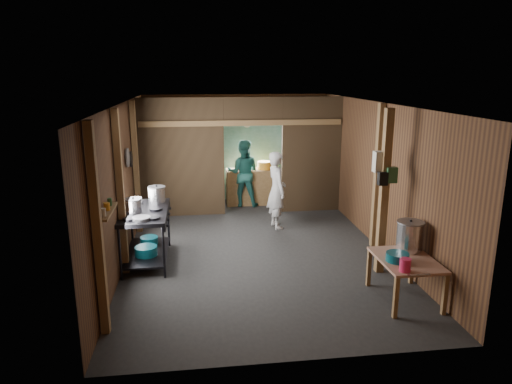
{
  "coord_description": "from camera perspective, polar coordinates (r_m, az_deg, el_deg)",
  "views": [
    {
      "loc": [
        -1.01,
        -7.93,
        3.1
      ],
      "look_at": [
        0.0,
        -0.2,
        1.1
      ],
      "focal_mm": 32.65,
      "sensor_mm": 36.0,
      "label": 1
    }
  ],
  "objects": [
    {
      "name": "floor",
      "position": [
        8.58,
        -0.17,
        -6.8
      ],
      "size": [
        4.5,
        7.0,
        0.0
      ],
      "primitive_type": "cube",
      "color": "#262626",
      "rests_on": "ground"
    },
    {
      "name": "ceiling",
      "position": [
        8.01,
        -0.19,
        10.81
      ],
      "size": [
        4.5,
        7.0,
        0.0
      ],
      "primitive_type": "cube",
      "color": "#33312F",
      "rests_on": "ground"
    },
    {
      "name": "wall_back",
      "position": [
        11.62,
        -2.37,
        5.46
      ],
      "size": [
        4.5,
        0.0,
        2.6
      ],
      "primitive_type": "cube",
      "color": "brown",
      "rests_on": "ground"
    },
    {
      "name": "wall_front",
      "position": [
        4.89,
        5.05,
        -7.29
      ],
      "size": [
        4.5,
        0.0,
        2.6
      ],
      "primitive_type": "cube",
      "color": "brown",
      "rests_on": "ground"
    },
    {
      "name": "wall_left",
      "position": [
        8.23,
        -15.92,
        1.19
      ],
      "size": [
        0.0,
        7.0,
        2.6
      ],
      "primitive_type": "cube",
      "color": "brown",
      "rests_on": "ground"
    },
    {
      "name": "wall_right",
      "position": [
        8.76,
        14.58,
        2.06
      ],
      "size": [
        0.0,
        7.0,
        2.6
      ],
      "primitive_type": "cube",
      "color": "brown",
      "rests_on": "ground"
    },
    {
      "name": "partition_left",
      "position": [
        10.3,
        -9.1,
        4.14
      ],
      "size": [
        1.85,
        0.1,
        2.6
      ],
      "primitive_type": "cube",
      "color": "#4E3924",
      "rests_on": "floor"
    },
    {
      "name": "partition_right",
      "position": [
        10.61,
        6.79,
        4.52
      ],
      "size": [
        1.35,
        0.1,
        2.6
      ],
      "primitive_type": "cube",
      "color": "#4E3924",
      "rests_on": "floor"
    },
    {
      "name": "partition_header",
      "position": [
        10.24,
        -0.36,
        9.91
      ],
      "size": [
        1.3,
        0.1,
        0.6
      ],
      "primitive_type": "cube",
      "color": "#4E3924",
      "rests_on": "wall_back"
    },
    {
      "name": "turquoise_panel",
      "position": [
        11.57,
        -2.35,
        5.17
      ],
      "size": [
        4.4,
        0.06,
        2.5
      ],
      "primitive_type": "cube",
      "color": "#79AFAB",
      "rests_on": "wall_back"
    },
    {
      "name": "back_counter",
      "position": [
        11.28,
        -0.56,
        0.67
      ],
      "size": [
        1.2,
        0.5,
        0.85
      ],
      "primitive_type": "cube",
      "color": "olive",
      "rests_on": "floor"
    },
    {
      "name": "wall_clock",
      "position": [
        11.47,
        -1.1,
        8.38
      ],
      "size": [
        0.2,
        0.03,
        0.2
      ],
      "primitive_type": "cylinder",
      "rotation": [
        1.57,
        0.0,
        0.0
      ],
      "color": "beige",
      "rests_on": "wall_back"
    },
    {
      "name": "post_left_a",
      "position": [
        5.75,
        -18.85,
        -4.67
      ],
      "size": [
        0.1,
        0.12,
        2.6
      ],
      "primitive_type": "cube",
      "color": "olive",
      "rests_on": "floor"
    },
    {
      "name": "post_left_b",
      "position": [
        7.45,
        -16.25,
        -0.19
      ],
      "size": [
        0.1,
        0.12,
        2.6
      ],
      "primitive_type": "cube",
      "color": "olive",
      "rests_on": "floor"
    },
    {
      "name": "post_left_c",
      "position": [
        9.38,
        -14.48,
        2.86
      ],
      "size": [
        0.1,
        0.12,
        2.6
      ],
      "primitive_type": "cube",
      "color": "olive",
      "rests_on": "floor"
    },
    {
      "name": "post_right",
      "position": [
        8.56,
        14.64,
        1.77
      ],
      "size": [
        0.1,
        0.12,
        2.6
      ],
      "primitive_type": "cube",
      "color": "olive",
      "rests_on": "floor"
    },
    {
      "name": "post_free",
      "position": [
        7.44,
        15.4,
        -0.14
      ],
      "size": [
        0.12,
        0.12,
        2.6
      ],
      "primitive_type": "cube",
      "color": "olive",
      "rests_on": "floor"
    },
    {
      "name": "cross_beam",
      "position": [
        10.19,
        -1.73,
        8.47
      ],
      "size": [
        4.4,
        0.12,
        0.12
      ],
      "primitive_type": "cube",
      "color": "olive",
      "rests_on": "wall_left"
    },
    {
      "name": "pan_lid_big",
      "position": [
        8.54,
        -15.44,
        4.09
      ],
      "size": [
        0.03,
        0.34,
        0.34
      ],
      "primitive_type": "cylinder",
      "rotation": [
        0.0,
        1.57,
        0.0
      ],
      "color": "gray",
      "rests_on": "wall_left"
    },
    {
      "name": "pan_lid_small",
      "position": [
        8.95,
        -15.07,
        3.92
      ],
      "size": [
        0.03,
        0.3,
        0.3
      ],
      "primitive_type": "cylinder",
      "rotation": [
        0.0,
        1.57,
        0.0
      ],
      "color": "black",
      "rests_on": "wall_left"
    },
    {
      "name": "wall_shelf",
      "position": [
        6.18,
        -17.78,
        -2.29
      ],
      "size": [
        0.14,
        0.8,
        0.03
      ],
      "primitive_type": "cube",
      "color": "olive",
      "rests_on": "wall_left"
    },
    {
      "name": "jar_white",
      "position": [
        5.93,
        -18.24,
        -2.38
      ],
      "size": [
        0.07,
        0.07,
        0.1
      ],
      "primitive_type": "cylinder",
      "color": "beige",
      "rests_on": "wall_shelf"
    },
    {
      "name": "jar_yellow",
      "position": [
        6.16,
        -17.82,
        -1.71
      ],
      "size": [
        0.08,
        0.08,
        0.1
      ],
      "primitive_type": "cylinder",
      "color": "orange",
      "rests_on": "wall_shelf"
    },
    {
      "name": "jar_green",
      "position": [
        6.37,
        -17.49,
        -1.17
      ],
      "size": [
        0.06,
        0.06,
        0.1
      ],
      "primitive_type": "cylinder",
      "color": "#295831",
      "rests_on": "wall_shelf"
    },
    {
      "name": "bag_white",
      "position": [
        7.4,
        15.05,
        3.61
      ],
      "size": [
        0.22,
        0.15,
        0.32
      ],
      "primitive_type": "cube",
      "color": "beige",
      "rests_on": "post_free"
    },
    {
      "name": "bag_green",
      "position": [
        7.35,
        16.24,
        2.03
      ],
      "size": [
        0.16,
        0.12,
        0.24
      ],
      "primitive_type": "cube",
      "color": "#295831",
      "rests_on": "post_free"
    },
    {
      "name": "bag_black",
      "position": [
        7.29,
        15.26,
        1.59
      ],
      "size": [
        0.14,
        0.1,
        0.2
      ],
      "primitive_type": "cube",
      "color": "black",
      "rests_on": "post_free"
    },
    {
      "name": "gas_range",
      "position": [
        8.03,
        -13.29,
        -5.29
      ],
      "size": [
        0.78,
        1.53,
        0.9
      ],
      "primitive_type": null,
      "color": "black",
      "rests_on": "floor"
    },
    {
      "name": "prep_table",
      "position": [
        6.93,
        17.75,
        -10.12
      ],
      "size": [
        0.75,
        1.03,
        0.61
      ],
      "primitive_type": null,
      "color": "#AC735A",
      "rests_on": "floor"
    },
    {
      "name": "stove_pot_large",
      "position": [
        8.28,
        -12.05,
        -0.38
      ],
      "size": [
        0.33,
        0.33,
        0.31
      ],
      "primitive_type": null,
      "rotation": [
        0.0,
        0.0,
        -0.09
      ],
      "color": "silver",
      "rests_on": "gas_range"
    },
    {
      "name": "stove_pot_med",
      "position": [
        7.84,
        -14.79,
        -1.64
      ],
      "size": [
        0.31,
        0.31,
        0.24
      ],
      "primitive_type": null,
      "rotation": [
        0.0,
        0.0,
        -0.09
      ],
      "color": "silver",
      "rests_on": "gas_range"
    },
    {
      "name": "stove_saucepan",
      "position": [
        8.31,
        -14.37,
        -1.03
      ],
      "size": [
        0.23,
        0.23,
        0.11
      ],
      "primitive_type": "cylinder",
      "rotation": [
        0.0,
        0.0,
        -0.43
      ],
      "color": "silver",
      "rests_on": "gas_range"
    },
    {
      "name": "frying_pan",
      "position": [
        7.4,
        -13.87,
        -3.15
      ],
      "size": [
        0.38,
        0.55,
        0.07
      ],
      "primitive_type": null,
      "rotation": [
        0.0,
        0.0,
        0.21
      ],
      "color": "gray",
      "rests_on": "gas_range"
    },
    {
      "name": "blue_tub_front",
      "position": [
        7.95,
        -13.32,
        -7.03
      ],
      "size": [
        0.37,
        0.37,
        0.15
      ],
      "primitive_type": "cylinder",
      "color": "#0A4E5B",
      "rests_on": "gas_range"
    },
    {
      "name": "blue_tub_back",
      "position": [
        8.45,
        -12.96,
        -5.8
      ],
      "size": [
        0.31,
        0.31,
        0.12
      ],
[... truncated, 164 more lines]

